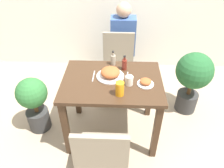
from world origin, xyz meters
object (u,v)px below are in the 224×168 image
Objects in this scene: chair_near at (102,157)px; person_figure at (123,44)px; side_plate at (146,82)px; potted_plant_right at (193,77)px; chair_far at (118,64)px; food_plate at (110,73)px; sauce_bottle at (113,59)px; condiment_bottle at (124,64)px; potted_plant_left at (34,101)px; drink_cup at (129,80)px; juice_glass at (120,89)px.

person_figure is (0.15, 1.79, 0.08)m from chair_near.
side_plate is 0.83m from potted_plant_right.
chair_far is 0.70m from food_plate.
person_figure is (0.13, 1.04, -0.21)m from food_plate.
side_plate is at bearing -47.22° from sauce_bottle.
condiment_bottle reaches higher than chair_near.
potted_plant_right is at bearing 12.13° from potted_plant_left.
drink_cup is 0.18m from juice_glass.
chair_near is 0.59m from juice_glass.
condiment_bottle is 0.21× the size of potted_plant_right.
side_plate is 1.19m from person_figure.
potted_plant_right is at bearing 15.68° from condiment_bottle.
drink_cup is at bearing -108.58° from chair_near.
potted_plant_right is at bearing 8.59° from sauce_bottle.
sauce_bottle is 0.21× the size of potted_plant_right.
sauce_bottle is at bearing 132.78° from side_plate.
food_plate is 0.23m from sauce_bottle.
drink_cup is at bearing -147.85° from potted_plant_right.
sauce_bottle is at bearing -92.89° from chair_near.
food_plate reaches higher than drink_cup.
sauce_bottle is (-0.16, 0.35, 0.02)m from drink_cup.
chair_far is at bearing -98.10° from person_figure.
chair_far is at bearing 91.66° from juice_glass.
potted_plant_right is at bearing 37.96° from side_plate.
food_plate is 0.29m from juice_glass.
person_figure reaches higher than potted_plant_right.
chair_near reaches higher than drink_cup.
chair_far is at bearing -94.04° from chair_near.
juice_glass is 1.33m from person_figure.
food_plate is 1.07m from person_figure.
juice_glass is 0.16× the size of potted_plant_right.
person_figure reaches higher than condiment_bottle.
juice_glass is at bearing -91.34° from person_figure.
person_figure is (-0.21, 1.15, -0.19)m from side_plate.
potted_plant_right is at bearing 21.04° from food_plate.
food_plate is 0.93m from potted_plant_left.
person_figure is at bearing 81.90° from chair_far.
sauce_bottle is (-0.08, 0.50, -0.00)m from juice_glass.
drink_cup is at bearing -81.41° from chair_far.
chair_far is at bearing 98.59° from drink_cup.
drink_cup is 0.96m from potted_plant_right.
potted_plant_left is 1.44m from person_figure.
chair_near is 0.81m from food_plate.
sauce_bottle is at bearing 115.18° from drink_cup.
condiment_bottle is at bearing 45.09° from food_plate.
juice_glass is 0.51m from sauce_bottle.
chair_near reaches higher than food_plate.
juice_glass reaches higher than drink_cup.
chair_near is 1.10m from potted_plant_left.
condiment_bottle is 1.07m from potted_plant_left.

